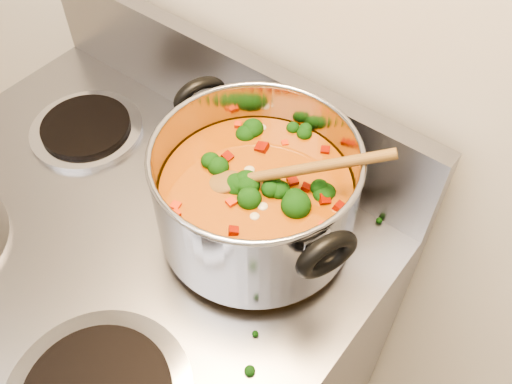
% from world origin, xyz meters
% --- Properties ---
extents(electric_range, '(0.74, 0.67, 1.08)m').
position_xyz_m(electric_range, '(0.05, 1.16, 0.47)').
color(electric_range, gray).
rests_on(electric_range, ground).
extents(stockpot, '(0.33, 0.27, 0.16)m').
position_xyz_m(stockpot, '(0.22, 1.32, 1.00)').
color(stockpot, '#9C9CA4').
rests_on(stockpot, electric_range).
extents(wooden_spoon, '(0.22, 0.15, 0.10)m').
position_xyz_m(wooden_spoon, '(0.23, 1.32, 1.04)').
color(wooden_spoon, brown).
rests_on(wooden_spoon, stockpot).
extents(cooktop_crumbs, '(0.35, 0.29, 0.01)m').
position_xyz_m(cooktop_crumbs, '(0.18, 1.34, 0.92)').
color(cooktop_crumbs, black).
rests_on(cooktop_crumbs, electric_range).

